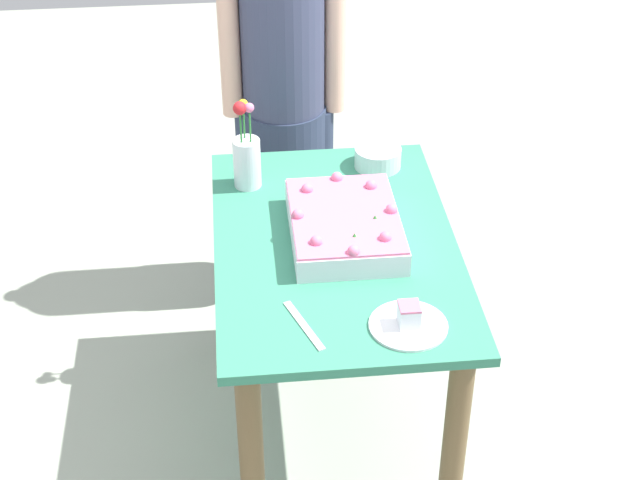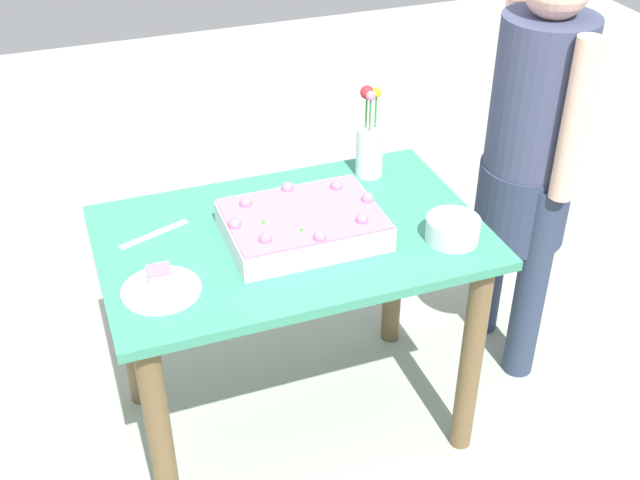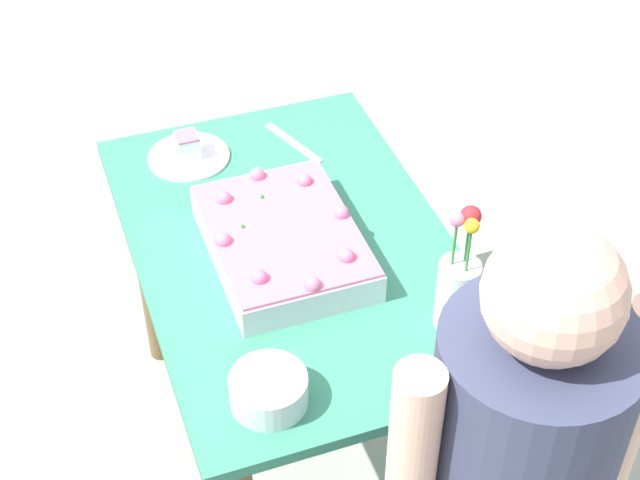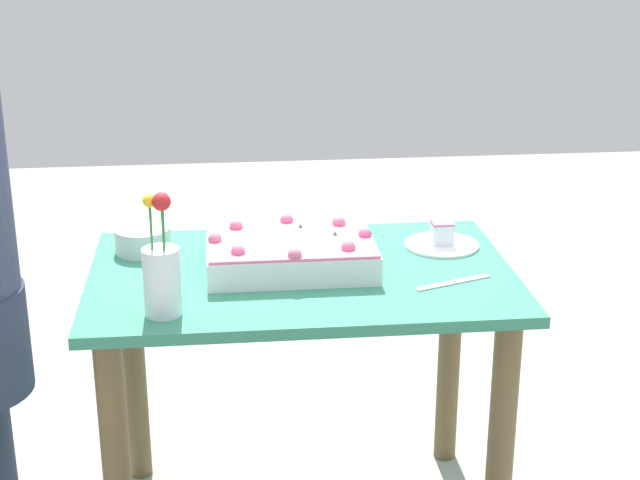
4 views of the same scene
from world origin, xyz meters
The scene contains 7 objects.
ground_plane centered at (0.00, 0.00, 0.00)m, with size 8.00×8.00×0.00m, color #9EA695.
dining_table centered at (0.00, 0.00, 0.62)m, with size 1.12×0.73×0.78m.
sheet_cake centered at (0.03, -0.03, 0.82)m, with size 0.44×0.32×0.10m.
serving_plate_with_slice centered at (-0.41, -0.15, 0.80)m, with size 0.21×0.21×0.07m.
cake_knife centered at (-0.38, 0.13, 0.78)m, with size 0.22×0.02×0.00m, color silver.
flower_vase centered at (0.35, 0.25, 0.88)m, with size 0.09×0.09×0.31m.
fruit_bowl centered at (0.43, -0.19, 0.81)m, with size 0.16×0.16×0.07m, color silver.
Camera 3 is at (1.63, -0.52, 2.31)m, focal length 55.00 mm.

